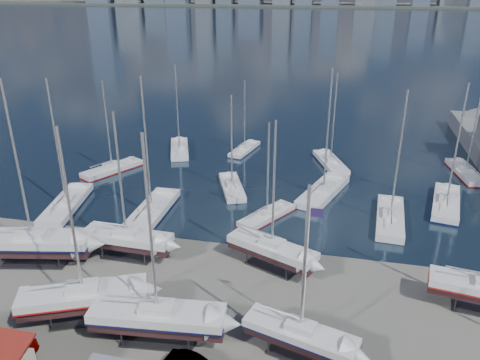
# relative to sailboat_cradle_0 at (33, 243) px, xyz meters

# --- Properties ---
(ground) EXTENTS (1400.00, 1400.00, 0.00)m
(ground) POSITION_rel_sailboat_cradle_0_xyz_m (20.87, -2.38, -2.20)
(ground) COLOR #605E59
(ground) RESTS_ON ground
(water) EXTENTS (1400.00, 600.00, 0.40)m
(water) POSITION_rel_sailboat_cradle_0_xyz_m (20.87, 307.62, -2.35)
(water) COLOR #172535
(water) RESTS_ON ground
(far_shore) EXTENTS (1400.00, 80.00, 2.20)m
(far_shore) POSITION_rel_sailboat_cradle_0_xyz_m (20.87, 567.62, -1.10)
(far_shore) COLOR #2D332D
(far_shore) RESTS_ON ground
(sailboat_cradle_0) EXTENTS (12.02, 5.44, 18.56)m
(sailboat_cradle_0) POSITION_rel_sailboat_cradle_0_xyz_m (0.00, 0.00, 0.00)
(sailboat_cradle_0) COLOR #2D2D33
(sailboat_cradle_0) RESTS_ON ground
(sailboat_cradle_1) EXTENTS (10.74, 6.89, 16.82)m
(sailboat_cradle_1) POSITION_rel_sailboat_cradle_0_xyz_m (9.37, -6.72, -0.09)
(sailboat_cradle_1) COLOR #2D2D33
(sailboat_cradle_1) RESTS_ON ground
(sailboat_cradle_2) EXTENTS (9.47, 2.94, 15.37)m
(sailboat_cradle_2) POSITION_rel_sailboat_cradle_0_xyz_m (8.67, 3.00, -0.16)
(sailboat_cradle_2) COLOR #2D2D33
(sailboat_cradle_2) RESTS_ON ground
(sailboat_cradle_3) EXTENTS (10.90, 4.02, 17.13)m
(sailboat_cradle_3) POSITION_rel_sailboat_cradle_0_xyz_m (16.34, -7.81, -0.07)
(sailboat_cradle_3) COLOR #2D2D33
(sailboat_cradle_3) RESTS_ON ground
(sailboat_cradle_4) EXTENTS (9.47, 6.04, 15.11)m
(sailboat_cradle_4) POSITION_rel_sailboat_cradle_0_xyz_m (23.46, 4.23, -0.17)
(sailboat_cradle_4) COLOR #2D2D33
(sailboat_cradle_4) RESTS_ON ground
(sailboat_cradle_5) EXTENTS (9.02, 4.77, 14.19)m
(sailboat_cradle_5) POSITION_rel_sailboat_cradle_0_xyz_m (27.38, -7.24, -0.23)
(sailboat_cradle_5) COLOR #2D2D33
(sailboat_cradle_5) RESTS_ON ground
(sailboat_moored_0) EXTENTS (5.27, 11.84, 17.10)m
(sailboat_moored_0) POSITION_rel_sailboat_cradle_0_xyz_m (-3.70, 11.67, -1.89)
(sailboat_moored_0) COLOR black
(sailboat_moored_0) RESTS_ON water
(sailboat_moored_1) EXTENTS (6.95, 9.67, 14.29)m
(sailboat_moored_1) POSITION_rel_sailboat_cradle_0_xyz_m (-3.80, 24.30, -1.90)
(sailboat_moored_1) COLOR black
(sailboat_moored_1) RESTS_ON water
(sailboat_moored_2) EXTENTS (6.02, 10.35, 15.09)m
(sailboat_moored_2) POSITION_rel_sailboat_cradle_0_xyz_m (3.05, 34.99, -1.88)
(sailboat_moored_2) COLOR black
(sailboat_moored_2) RESTS_ON water
(sailboat_moored_3) EXTENTS (3.41, 11.87, 17.71)m
(sailboat_moored_3) POSITION_rel_sailboat_cradle_0_xyz_m (7.50, 12.18, -1.89)
(sailboat_moored_3) COLOR black
(sailboat_moored_3) RESTS_ON water
(sailboat_moored_4) EXTENTS (5.71, 9.38, 13.71)m
(sailboat_moored_4) POSITION_rel_sailboat_cradle_0_xyz_m (15.28, 21.61, -1.88)
(sailboat_moored_4) COLOR black
(sailboat_moored_4) RESTS_ON water
(sailboat_moored_5) EXTENTS (4.06, 8.64, 12.46)m
(sailboat_moored_5) POSITION_rel_sailboat_cradle_0_xyz_m (13.67, 37.46, -1.90)
(sailboat_moored_5) COLOR black
(sailboat_moored_5) RESTS_ON water
(sailboat_moored_6) EXTENTS (6.27, 8.38, 12.49)m
(sailboat_moored_6) POSITION_rel_sailboat_cradle_0_xyz_m (21.31, 14.39, -1.90)
(sailboat_moored_6) COLOR black
(sailboat_moored_6) RESTS_ON water
(sailboat_moored_7) EXTENTS (6.76, 12.05, 17.54)m
(sailboat_moored_7) POSITION_rel_sailboat_cradle_0_xyz_m (27.53, 22.68, -1.88)
(sailboat_moored_7) COLOR black
(sailboat_moored_7) RESTS_ON water
(sailboat_moored_8) EXTENTS (6.17, 10.30, 14.89)m
(sailboat_moored_8) POSITION_rel_sailboat_cradle_0_xyz_m (28.01, 34.05, -1.90)
(sailboat_moored_8) COLOR black
(sailboat_moored_8) RESTS_ON water
(sailboat_moored_9) EXTENTS (3.84, 11.11, 16.49)m
(sailboat_moored_9) POSITION_rel_sailboat_cradle_0_xyz_m (35.68, 16.74, -1.88)
(sailboat_moored_9) COLOR black
(sailboat_moored_9) RESTS_ON water
(sailboat_moored_10) EXTENTS (5.14, 11.37, 16.42)m
(sailboat_moored_10) POSITION_rel_sailboat_cradle_0_xyz_m (42.88, 22.47, -1.89)
(sailboat_moored_10) COLOR black
(sailboat_moored_10) RESTS_ON water
(sailboat_moored_11) EXTENTS (4.26, 10.08, 14.60)m
(sailboat_moored_11) POSITION_rel_sailboat_cradle_0_xyz_m (47.59, 34.32, -1.90)
(sailboat_moored_11) COLOR black
(sailboat_moored_11) RESTS_ON water
(car_a) EXTENTS (2.83, 4.98, 1.60)m
(car_a) POSITION_rel_sailboat_cradle_0_xyz_m (6.63, -13.12, -1.40)
(car_a) COLOR gray
(car_a) RESTS_ON ground
(flagpole) EXTENTS (1.02, 0.12, 11.57)m
(flagpole) POSITION_rel_sailboat_cradle_0_xyz_m (27.43, -4.75, 4.43)
(flagpole) COLOR white
(flagpole) RESTS_ON ground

